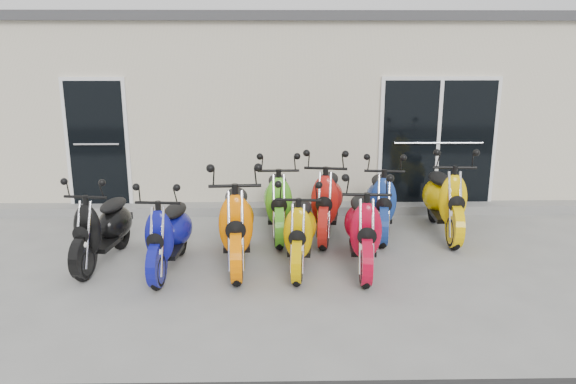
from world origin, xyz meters
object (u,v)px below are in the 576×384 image
scooter_back_green (278,192)px  scooter_back_yellow (445,190)px  scooter_front_orange_b (300,221)px  scooter_front_black (102,218)px  scooter_back_red (327,190)px  scooter_front_blue (168,224)px  scooter_front_red (363,218)px  scooter_front_orange_a (236,211)px  scooter_back_blue (382,192)px

scooter_back_green → scooter_back_yellow: 2.52m
scooter_back_green → scooter_front_orange_b: bearing=-78.8°
scooter_front_black → scooter_back_red: bearing=27.4°
scooter_front_blue → scooter_front_red: bearing=5.4°
scooter_front_black → scooter_back_yellow: (4.83, 1.06, 0.08)m
scooter_front_black → scooter_front_orange_b: scooter_front_orange_b is taller
scooter_front_orange_b → scooter_back_yellow: size_ratio=0.89×
scooter_front_black → scooter_front_orange_a: (1.77, -0.07, 0.10)m
scooter_back_red → scooter_back_blue: size_ratio=1.06×
scooter_front_orange_a → scooter_front_orange_b: bearing=-11.5°
scooter_back_green → scooter_back_blue: scooter_back_green is taller
scooter_front_orange_a → scooter_back_green: 1.30m
scooter_front_orange_a → scooter_back_yellow: size_ratio=1.04×
scooter_front_blue → scooter_front_orange_b: size_ratio=1.00×
scooter_front_black → scooter_front_orange_b: size_ratio=1.00×
scooter_front_red → scooter_back_yellow: (1.43, 1.28, 0.03)m
scooter_front_blue → scooter_back_green: scooter_back_green is taller
scooter_front_red → scooter_back_yellow: 1.92m
scooter_front_orange_b → scooter_front_orange_a: bearing=177.6°
scooter_front_red → scooter_back_blue: size_ratio=1.02×
scooter_front_blue → scooter_front_orange_a: scooter_front_orange_a is taller
scooter_front_black → scooter_front_blue: scooter_front_black is taller
scooter_back_yellow → scooter_front_black: bearing=-165.0°
scooter_back_green → scooter_back_yellow: (2.52, -0.04, 0.03)m
scooter_back_red → scooter_back_blue: scooter_back_red is taller
scooter_back_green → scooter_back_blue: size_ratio=1.02×
scooter_front_orange_b → scooter_front_red: 0.81m
scooter_front_orange_a → scooter_front_red: 1.64m
scooter_front_black → scooter_front_orange_a: scooter_front_orange_a is taller
scooter_front_orange_b → scooter_back_blue: scooter_back_blue is taller
scooter_front_orange_a → scooter_front_red: (1.64, -0.15, -0.05)m
scooter_front_orange_a → scooter_back_green: scooter_front_orange_a is taller
scooter_front_black → scooter_back_yellow: scooter_back_yellow is taller
scooter_front_black → scooter_back_blue: bearing=24.2°
scooter_front_blue → scooter_front_red: scooter_front_red is taller
scooter_front_orange_b → scooter_back_green: (-0.28, 1.29, 0.05)m
scooter_front_orange_a → scooter_back_green: bearing=61.5°
scooter_front_blue → scooter_back_red: (2.14, 1.33, 0.08)m
scooter_back_yellow → scooter_front_blue: bearing=-158.7°
scooter_back_yellow → scooter_front_orange_b: bearing=-148.2°
scooter_front_black → scooter_front_blue: size_ratio=1.00×
scooter_front_red → scooter_back_blue: bearing=74.6°
scooter_back_red → scooter_back_yellow: 1.78m
scooter_front_orange_b → scooter_front_red: (0.81, -0.03, 0.05)m
scooter_back_red → scooter_back_green: bearing=-173.9°
scooter_front_blue → scooter_back_red: bearing=36.3°
scooter_front_blue → scooter_back_yellow: bearing=23.1°
scooter_front_orange_a → scooter_front_orange_b: scooter_front_orange_a is taller
scooter_back_red → scooter_back_yellow: (1.78, -0.01, 0.00)m
scooter_front_blue → scooter_front_orange_b: bearing=6.9°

